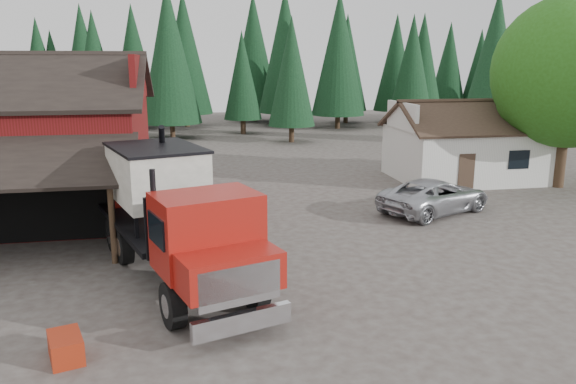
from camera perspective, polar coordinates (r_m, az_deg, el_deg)
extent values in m
plane|color=#433A35|center=(18.38, -0.09, -8.33)|extent=(120.00, 120.00, 0.00)
cube|color=maroon|center=(28.26, -26.73, 3.13)|extent=(12.00, 10.00, 5.00)
cube|color=black|center=(30.36, -26.14, 10.45)|extent=(12.80, 5.53, 2.35)
cube|color=maroon|center=(26.89, -14.93, 11.16)|extent=(0.25, 7.00, 2.00)
cylinder|color=#382619|center=(19.80, -17.42, -3.08)|extent=(0.20, 0.20, 2.80)
cube|color=silver|center=(34.31, 17.57, 3.76)|extent=(8.00, 6.00, 3.00)
cube|color=#38281E|center=(32.73, 19.08, 7.20)|extent=(8.60, 3.42, 1.80)
cube|color=#38281E|center=(35.36, 16.68, 7.76)|extent=(8.60, 3.42, 1.80)
cube|color=silver|center=(32.33, 11.53, 7.59)|extent=(0.20, 4.20, 1.50)
cube|color=silver|center=(36.11, 23.48, 7.33)|extent=(0.20, 4.20, 1.50)
cube|color=#38281E|center=(31.07, 17.66, 1.89)|extent=(0.90, 0.06, 2.00)
cube|color=black|center=(32.49, 22.41, 3.06)|extent=(1.20, 0.06, 1.00)
cylinder|color=#382619|center=(33.93, 25.95, 3.12)|extent=(0.60, 0.60, 3.20)
sphere|color=#255714|center=(33.54, 26.74, 10.87)|extent=(8.00, 8.00, 8.00)
sphere|color=#255714|center=(33.53, 24.05, 9.07)|extent=(4.40, 4.40, 4.40)
cylinder|color=#382619|center=(48.07, 0.37, 6.05)|extent=(0.44, 0.44, 1.60)
cone|color=black|center=(47.71, 0.37, 12.14)|extent=(3.96, 3.96, 9.00)
cylinder|color=#382619|center=(50.01, 19.69, 5.56)|extent=(0.44, 0.44, 1.60)
cone|color=black|center=(49.65, 20.24, 12.55)|extent=(4.84, 4.84, 11.00)
cylinder|color=#382619|center=(51.17, -11.64, 6.21)|extent=(0.44, 0.44, 1.60)
cone|color=black|center=(50.83, -11.99, 13.62)|extent=(5.28, 5.28, 12.00)
cylinder|color=black|center=(15.00, -11.61, -11.18)|extent=(0.75, 1.29, 1.23)
cylinder|color=black|center=(15.77, -3.33, -9.69)|extent=(0.75, 1.29, 1.23)
cylinder|color=black|center=(19.88, -16.27, -5.32)|extent=(0.75, 1.29, 1.23)
cylinder|color=black|center=(20.46, -9.84, -4.44)|extent=(0.75, 1.29, 1.23)
cylinder|color=black|center=(21.34, -17.21, -4.11)|extent=(0.75, 1.29, 1.23)
cylinder|color=black|center=(21.89, -11.19, -3.33)|extent=(0.75, 1.29, 1.23)
cube|color=black|center=(18.36, -11.53, -5.10)|extent=(4.15, 9.52, 0.45)
cube|color=silver|center=(13.89, -4.66, -13.01)|extent=(2.51, 0.99, 0.50)
cube|color=silver|center=(13.61, -4.93, -9.44)|extent=(2.05, 0.77, 1.01)
cube|color=maroon|center=(14.12, -6.05, -7.88)|extent=(2.84, 2.16, 0.95)
cube|color=maroon|center=(15.21, -8.24, -3.95)|extent=(3.14, 2.64, 2.07)
cube|color=black|center=(14.31, -7.02, -3.60)|extent=(2.26, 0.81, 1.01)
cylinder|color=black|center=(15.64, -13.46, -1.36)|extent=(0.20, 0.20, 2.01)
cube|color=black|center=(16.23, -9.64, -3.11)|extent=(2.65, 0.98, 1.79)
cube|color=black|center=(19.71, -12.94, -2.99)|extent=(4.72, 7.05, 0.18)
cube|color=silver|center=(19.33, -13.19, 1.73)|extent=(3.59, 4.31, 1.79)
cone|color=silver|center=(19.57, -13.02, -1.48)|extent=(3.10, 3.10, 0.78)
cube|color=black|center=(19.17, -13.33, 4.42)|extent=(3.73, 4.45, 0.09)
cylinder|color=black|center=(21.01, -12.58, 2.35)|extent=(0.33, 2.48, 3.41)
cube|color=maroon|center=(22.01, -16.60, -0.68)|extent=(0.92, 1.06, 0.50)
cylinder|color=silver|center=(16.73, -4.83, -7.11)|extent=(0.94, 1.26, 0.63)
imported|color=#B6B8BF|center=(26.30, 14.70, -0.38)|extent=(6.14, 4.71, 1.55)
cube|color=maroon|center=(14.35, -21.64, -14.46)|extent=(0.99, 1.26, 0.60)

